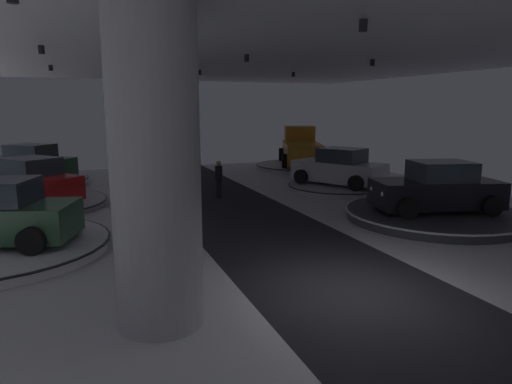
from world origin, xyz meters
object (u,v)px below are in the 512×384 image
(display_car_far_right, at_px, (339,168))
(display_car_mid_right, at_px, (437,189))
(pickup_truck_deep_right, at_px, (301,149))
(display_platform_mid_right, at_px, (434,215))
(column_left, at_px, (156,171))
(display_platform_far_left, at_px, (31,204))
(display_platform_deep_left, at_px, (31,182))
(display_platform_far_right, at_px, (338,187))
(display_car_far_left, at_px, (30,182))
(display_car_deep_left, at_px, (30,164))
(display_platform_deep_right, at_px, (301,166))
(visitor_walking_near, at_px, (219,177))

(display_car_far_right, height_order, display_car_mid_right, display_car_mid_right)
(pickup_truck_deep_right, bearing_deg, display_platform_mid_right, -96.94)
(display_car_far_right, bearing_deg, column_left, -133.88)
(display_platform_far_left, height_order, display_platform_deep_left, display_platform_deep_left)
(display_platform_far_left, bearing_deg, display_platform_far_right, -4.51)
(display_car_far_left, height_order, display_car_deep_left, display_car_deep_left)
(pickup_truck_deep_right, height_order, display_platform_far_right, pickup_truck_deep_right)
(pickup_truck_deep_right, xyz_separation_m, display_platform_deep_left, (-15.32, -1.23, -1.05))
(display_platform_far_left, distance_m, display_car_mid_right, 15.05)
(display_platform_deep_right, xyz_separation_m, display_car_far_left, (-14.70, -6.14, 0.83))
(visitor_walking_near, bearing_deg, display_car_far_left, 173.63)
(display_platform_far_right, bearing_deg, display_car_deep_left, 155.35)
(display_platform_far_left, bearing_deg, display_platform_deep_right, 22.57)
(display_car_far_left, xyz_separation_m, display_car_deep_left, (-0.47, 5.19, 0.13))
(display_car_far_left, height_order, visitor_walking_near, display_car_far_left)
(display_car_far_left, distance_m, display_car_far_right, 13.09)
(display_platform_far_left, relative_size, display_car_far_right, 1.24)
(column_left, xyz_separation_m, display_car_deep_left, (-3.60, 16.54, -1.62))
(column_left, relative_size, display_platform_deep_right, 0.97)
(display_car_deep_left, relative_size, display_platform_mid_right, 0.73)
(display_platform_far_left, xyz_separation_m, display_platform_deep_left, (-0.48, 5.19, 0.07))
(display_platform_far_right, bearing_deg, display_platform_deep_left, 155.32)
(column_left, xyz_separation_m, display_platform_far_left, (-3.15, 11.37, -2.62))
(display_platform_far_right, height_order, display_car_deep_left, display_car_deep_left)
(column_left, xyz_separation_m, display_platform_mid_right, (10.04, 4.25, -2.58))
(display_platform_deep_left, xyz_separation_m, display_car_mid_right, (13.70, -12.32, 0.88))
(column_left, relative_size, visitor_walking_near, 3.46)
(display_car_far_left, bearing_deg, visitor_walking_near, -6.37)
(display_car_mid_right, bearing_deg, display_car_far_right, 91.39)
(display_platform_far_left, distance_m, display_platform_far_right, 13.10)
(display_platform_deep_left, height_order, display_car_mid_right, display_car_mid_right)
(display_platform_deep_right, distance_m, display_platform_far_left, 15.94)
(display_platform_far_left, height_order, display_platform_far_right, display_platform_far_right)
(display_car_far_left, xyz_separation_m, visitor_walking_near, (7.29, -0.81, -0.09))
(display_platform_deep_left, bearing_deg, display_platform_mid_right, -42.02)
(display_car_far_left, bearing_deg, display_car_mid_right, -28.31)
(column_left, xyz_separation_m, display_car_mid_right, (10.07, 4.24, -1.67))
(display_platform_far_right, relative_size, display_car_mid_right, 1.03)
(column_left, distance_m, display_car_mid_right, 11.05)
(column_left, distance_m, display_platform_deep_right, 21.13)
(display_car_far_left, relative_size, display_platform_deep_left, 0.83)
(column_left, bearing_deg, display_platform_deep_right, 56.52)
(visitor_walking_near, bearing_deg, pickup_truck_deep_right, 43.97)
(display_platform_deep_left, relative_size, visitor_walking_near, 3.35)
(display_car_far_left, height_order, display_platform_deep_left, display_car_far_left)
(display_platform_far_left, xyz_separation_m, display_car_far_right, (13.07, -1.06, 0.90))
(display_platform_deep_right, distance_m, display_car_far_left, 15.96)
(display_platform_deep_left, height_order, display_car_deep_left, display_car_deep_left)
(column_left, xyz_separation_m, display_car_far_left, (-3.13, 11.35, -1.75))
(display_platform_deep_right, height_order, display_platform_mid_right, same)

